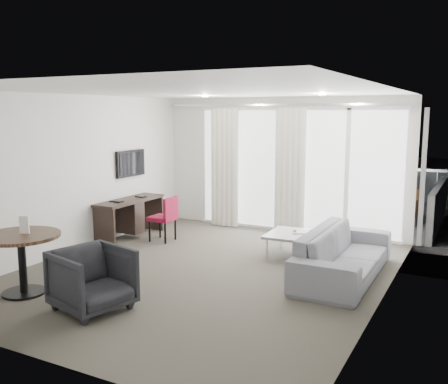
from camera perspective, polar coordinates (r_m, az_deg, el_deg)
The scene contains 27 objects.
floor at distance 7.40m, azimuth -2.19°, elevation -9.10°, with size 5.00×6.00×0.00m, color #464238.
ceiling at distance 7.04m, azimuth -2.32°, elevation 11.46°, with size 5.00×6.00×0.00m, color white.
wall_left at distance 8.62m, azimuth -16.82°, elevation 1.98°, with size 0.00×6.00×2.60m, color silver.
wall_right at distance 6.25m, azimuth 18.02°, elevation -0.64°, with size 0.00×6.00×2.60m, color silver.
wall_front at distance 4.79m, azimuth -20.52°, elevation -3.66°, with size 5.00×0.00×2.60m, color silver.
window_panel at distance 9.69m, azimuth 8.16°, elevation 2.43°, with size 4.00×0.02×2.38m, color white, non-canonical shape.
window_frame at distance 9.68m, azimuth 8.13°, elevation 2.42°, with size 4.10×0.06×2.44m, color white, non-canonical shape.
curtain_left at distance 10.12m, azimuth 0.08°, elevation 2.80°, with size 0.60×0.20×2.38m, color beige, non-canonical shape.
curtain_right at distance 9.55m, azimuth 7.55°, elevation 2.34°, with size 0.60×0.20×2.38m, color beige, non-canonical shape.
curtain_track at distance 9.58m, azimuth 6.28°, elevation 9.88°, with size 4.80×0.04×0.04m, color #B2B2B7, non-canonical shape.
downlight_a at distance 8.87m, azimuth -2.18°, elevation 10.90°, with size 0.12×0.12×0.02m, color #FFE0B2.
downlight_b at distance 8.03m, azimuth 11.16°, elevation 10.93°, with size 0.12×0.12×0.02m, color #FFE0B2.
desk at distance 9.43m, azimuth -10.65°, elevation -3.00°, with size 0.48×1.54×0.72m, color black, non-canonical shape.
tv at distance 9.66m, azimuth -10.62°, elevation 3.24°, with size 0.05×0.80×0.50m, color black, non-canonical shape.
desk_chair at distance 9.10m, azimuth -7.06°, elevation -3.05°, with size 0.44×0.42×0.82m, color maroon, non-canonical shape.
round_table at distance 6.93m, azimuth -22.05°, elevation -7.64°, with size 0.98×0.98×0.78m, color #362314, non-canonical shape.
menu_card at distance 6.86m, azimuth -21.78°, elevation -4.96°, with size 0.12×0.02×0.23m, color white, non-canonical shape.
tub_armchair at distance 6.13m, azimuth -14.80°, elevation -9.65°, with size 0.79×0.81×0.74m, color black.
coffee_table at distance 8.16m, azimuth 8.12°, elevation -6.04°, with size 0.86×0.86×0.39m, color gray, non-canonical shape.
remote at distance 8.21m, azimuth 8.10°, elevation -4.73°, with size 0.05×0.16×0.02m, color black, non-canonical shape.
magazine at distance 8.20m, azimuth 8.58°, elevation -4.76°, with size 0.24×0.30×0.02m, color gray, non-canonical shape.
sofa at distance 7.29m, azimuth 13.54°, elevation -6.84°, with size 2.33×0.91×0.68m, color slate.
terrace_slab at distance 11.32m, azimuth 10.60°, elevation -3.15°, with size 5.60×3.00×0.12m, color #4D4D50.
rattan_chair_a at distance 10.93m, azimuth 13.92°, elevation -0.96°, with size 0.62×0.62×0.90m, color #492E17, non-canonical shape.
rattan_chair_b at distance 10.96m, azimuth 19.78°, elevation -1.65°, with size 0.50×0.50×0.74m, color #492E17, non-canonical shape.
rattan_table at distance 10.94m, azimuth 14.58°, elevation -1.99°, with size 0.53×0.53×0.53m, color #492E17, non-canonical shape.
balustrade at distance 12.59m, azimuth 12.63°, elevation 0.61°, with size 5.50×0.06×1.05m, color #B2B2B7, non-canonical shape.
Camera 1 is at (3.51, -6.09, 2.31)m, focal length 40.00 mm.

